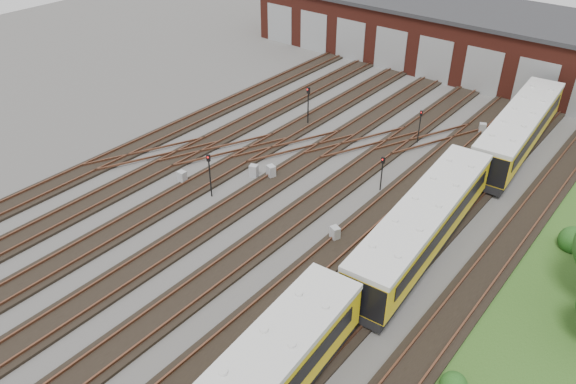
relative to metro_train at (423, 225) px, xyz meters
The scene contains 15 objects.
ground 13.23m from the metro_train, 139.84° to the right, with size 120.00×120.00×0.00m, color #44413F.
track_network 12.98m from the metro_train, 142.33° to the right, with size 30.40×70.00×0.33m.
maintenance_shed 33.11m from the metro_train, 107.61° to the left, with size 51.00×12.50×6.35m.
metro_train is the anchor object (origin of this frame).
signal_mast_0 14.69m from the metro_train, 165.65° to the right, with size 0.28×0.27×3.32m.
signal_mast_1 18.53m from the metro_train, 148.59° to the left, with size 0.32×0.30×3.45m.
signal_mast_2 7.01m from the metro_train, 140.66° to the left, with size 0.25×0.23×2.67m.
signal_mast_3 14.33m from the metro_train, 118.21° to the left, with size 0.24×0.23×2.85m.
relay_cabinet_0 17.60m from the metro_train, 167.83° to the right, with size 0.57×0.47×0.95m, color #9B9DA0.
relay_cabinet_1 12.69m from the metro_train, behind, with size 0.61×0.51×1.01m, color #9B9DA0.
relay_cabinet_2 13.75m from the metro_train, behind, with size 0.58×0.49×0.97m, color #9B9DA0.
relay_cabinet_3 17.86m from the metro_train, 100.69° to the left, with size 0.55×0.46×0.92m, color #9B9DA0.
relay_cabinet_4 5.42m from the metro_train, 153.36° to the right, with size 0.58×0.48×0.96m, color #9B9DA0.
bush_0 10.33m from the metro_train, 54.16° to the right, with size 1.27×1.27×1.27m, color #184313.
bush_1 9.42m from the metro_train, 40.23° to the left, with size 1.73×1.73×1.73m, color #184313.
Camera 1 is at (20.49, -17.50, 21.66)m, focal length 35.00 mm.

